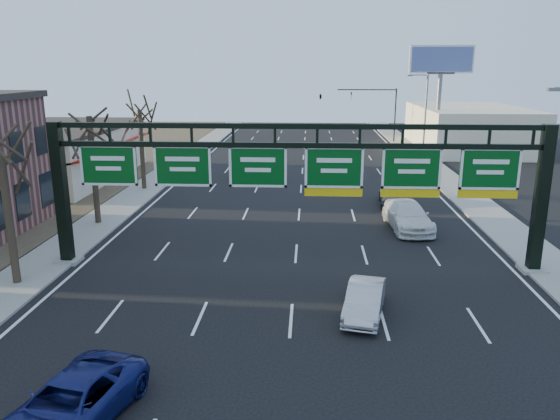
# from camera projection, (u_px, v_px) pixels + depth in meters

# --- Properties ---
(ground) EXTENTS (160.00, 160.00, 0.00)m
(ground) POSITION_uv_depth(u_px,v_px,m) (289.00, 345.00, 19.79)
(ground) COLOR black
(ground) RESTS_ON ground
(sidewalk_left) EXTENTS (3.00, 120.00, 0.12)m
(sidewalk_left) POSITION_uv_depth(u_px,v_px,m) (124.00, 204.00, 39.75)
(sidewalk_left) COLOR gray
(sidewalk_left) RESTS_ON ground
(sidewalk_right) EXTENTS (3.00, 120.00, 0.12)m
(sidewalk_right) POSITION_uv_depth(u_px,v_px,m) (481.00, 209.00, 38.41)
(sidewalk_right) COLOR gray
(sidewalk_right) RESTS_ON ground
(lane_markings) EXTENTS (21.60, 120.00, 0.01)m
(lane_markings) POSITION_uv_depth(u_px,v_px,m) (300.00, 207.00, 39.09)
(lane_markings) COLOR white
(lane_markings) RESTS_ON ground
(sign_gantry) EXTENTS (24.60, 1.20, 7.20)m
(sign_gantry) POSITION_uv_depth(u_px,v_px,m) (299.00, 177.00, 26.32)
(sign_gantry) COLOR black
(sign_gantry) RESTS_ON ground
(cream_strip) EXTENTS (10.90, 18.40, 4.70)m
(cream_strip) POSITION_uv_depth(u_px,v_px,m) (60.00, 153.00, 48.30)
(cream_strip) COLOR beige
(cream_strip) RESTS_ON ground
(building_right_distant) EXTENTS (12.00, 20.00, 5.00)m
(building_right_distant) POSITION_uv_depth(u_px,v_px,m) (469.00, 128.00, 66.37)
(building_right_distant) COLOR beige
(building_right_distant) RESTS_ON ground
(tree_mid) EXTENTS (3.60, 3.60, 9.24)m
(tree_mid) POSITION_uv_depth(u_px,v_px,m) (88.00, 99.00, 32.93)
(tree_mid) COLOR #2F261A
(tree_mid) RESTS_ON sidewalk_left
(tree_far) EXTENTS (3.60, 3.60, 8.86)m
(tree_far) POSITION_uv_depth(u_px,v_px,m) (138.00, 96.00, 42.67)
(tree_far) COLOR #2F261A
(tree_far) RESTS_ON sidewalk_left
(streetlight_far) EXTENTS (2.15, 0.22, 9.00)m
(streetlight_far) POSITION_uv_depth(u_px,v_px,m) (424.00, 113.00, 56.45)
(streetlight_far) COLOR slate
(streetlight_far) RESTS_ON sidewalk_right
(billboard_right) EXTENTS (7.00, 0.50, 12.00)m
(billboard_right) POSITION_uv_depth(u_px,v_px,m) (441.00, 73.00, 60.10)
(billboard_right) COLOR slate
(billboard_right) RESTS_ON ground
(traffic_signal_mast) EXTENTS (10.16, 0.54, 7.00)m
(traffic_signal_mast) POSITION_uv_depth(u_px,v_px,m) (349.00, 100.00, 71.17)
(traffic_signal_mast) COLOR black
(traffic_signal_mast) RESTS_ON ground
(car_blue_suv) EXTENTS (3.48, 5.54, 1.43)m
(car_blue_suv) POSITION_uv_depth(u_px,v_px,m) (71.00, 404.00, 15.12)
(car_blue_suv) COLOR navy
(car_blue_suv) RESTS_ON ground
(car_silver_sedan) EXTENTS (2.17, 4.21, 1.32)m
(car_silver_sedan) POSITION_uv_depth(u_px,v_px,m) (365.00, 300.00, 22.00)
(car_silver_sedan) COLOR #ACACB1
(car_silver_sedan) RESTS_ON ground
(car_white_wagon) EXTENTS (2.81, 5.86, 1.65)m
(car_white_wagon) POSITION_uv_depth(u_px,v_px,m) (408.00, 216.00, 33.74)
(car_white_wagon) COLOR white
(car_white_wagon) RESTS_ON ground
(car_grey_far) EXTENTS (2.09, 4.50, 1.49)m
(car_grey_far) POSITION_uv_depth(u_px,v_px,m) (392.00, 194.00, 39.66)
(car_grey_far) COLOR #45484B
(car_grey_far) RESTS_ON ground
(car_silver_distant) EXTENTS (1.66, 4.49, 1.47)m
(car_silver_distant) POSITION_uv_depth(u_px,v_px,m) (249.00, 171.00, 48.76)
(car_silver_distant) COLOR silver
(car_silver_distant) RESTS_ON ground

